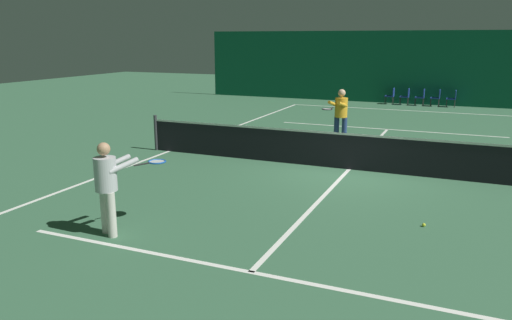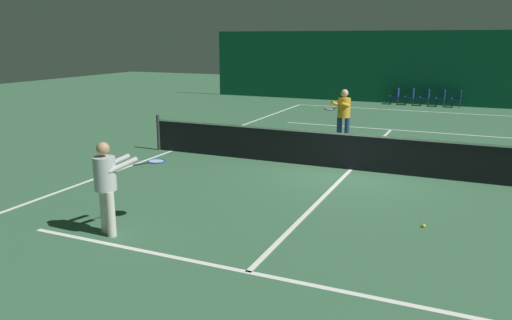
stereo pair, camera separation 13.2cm
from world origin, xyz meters
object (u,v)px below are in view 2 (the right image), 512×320
object	(u,v)px
player_far	(343,112)
courtside_chair_0	(396,95)
tennis_ball	(424,226)
tennis_net	(352,151)
courtside_chair_3	(442,97)
courtside_chair_4	(458,98)
player_near	(108,181)
courtside_chair_2	(426,96)
courtside_chair_1	(411,96)

from	to	relation	value
player_far	courtside_chair_0	distance (m)	10.87
courtside_chair_0	tennis_ball	xyz separation A→B (m)	(3.16, -17.50, -0.45)
tennis_net	courtside_chair_3	world-z (taller)	tennis_net
courtside_chair_4	tennis_ball	size ratio (longest dim) A/B	12.73
player_near	courtside_chair_3	distance (m)	20.41
courtside_chair_0	courtside_chair_2	bearing A→B (deg)	90.00
courtside_chair_2	tennis_ball	size ratio (longest dim) A/B	12.73
tennis_net	tennis_ball	world-z (taller)	tennis_net
courtside_chair_1	tennis_ball	xyz separation A→B (m)	(2.42, -17.50, -0.45)
courtside_chair_1	courtside_chair_2	distance (m)	0.75
player_near	courtside_chair_0	distance (m)	20.09
courtside_chair_1	tennis_ball	world-z (taller)	courtside_chair_1
courtside_chair_4	courtside_chair_1	bearing A→B (deg)	-90.00
courtside_chair_4	tennis_ball	distance (m)	17.51
player_far	courtside_chair_3	size ratio (longest dim) A/B	2.09
tennis_net	courtside_chair_2	distance (m)	14.01
tennis_net	courtside_chair_2	size ratio (longest dim) A/B	14.29
tennis_ball	player_far	bearing A→B (deg)	115.68
player_near	courtside_chair_2	size ratio (longest dim) A/B	1.95
tennis_ball	player_near	bearing A→B (deg)	-153.34
tennis_ball	courtside_chair_2	bearing A→B (deg)	95.45
courtside_chair_0	tennis_ball	distance (m)	17.79
player_near	courtside_chair_4	size ratio (longest dim) A/B	1.95
tennis_net	player_far	world-z (taller)	player_far
tennis_ball	courtside_chair_4	bearing A→B (deg)	90.57
tennis_net	courtside_chair_0	xyz separation A→B (m)	(-1.00, 14.00, -0.03)
tennis_ball	courtside_chair_3	bearing A→B (deg)	93.01
player_far	tennis_ball	world-z (taller)	player_far
player_far	player_near	bearing A→B (deg)	0.07
tennis_net	courtside_chair_4	size ratio (longest dim) A/B	14.29
courtside_chair_1	courtside_chair_4	distance (m)	2.24
player_near	courtside_chair_1	xyz separation A→B (m)	(2.56, 20.00, -0.47)
player_far	courtside_chair_1	distance (m)	10.89
courtside_chair_0	courtside_chair_3	size ratio (longest dim) A/B	1.00
tennis_net	player_near	size ratio (longest dim) A/B	7.33
player_near	courtside_chair_0	world-z (taller)	player_near
tennis_ball	courtside_chair_1	bearing A→B (deg)	97.86
tennis_ball	courtside_chair_0	bearing A→B (deg)	100.24
courtside_chair_0	courtside_chair_4	distance (m)	2.99
courtside_chair_3	courtside_chair_1	bearing A→B (deg)	-90.00
player_far	courtside_chair_3	world-z (taller)	player_far
courtside_chair_1	courtside_chair_4	xyz separation A→B (m)	(2.24, 0.00, 0.00)
courtside_chair_1	courtside_chair_2	xyz separation A→B (m)	(0.75, 0.00, 0.00)
courtside_chair_2	courtside_chair_4	distance (m)	1.49
tennis_net	courtside_chair_1	distance (m)	14.00
courtside_chair_1	player_near	bearing A→B (deg)	-7.29
tennis_net	courtside_chair_3	distance (m)	14.05
courtside_chair_3	tennis_ball	distance (m)	17.53
player_near	courtside_chair_4	bearing A→B (deg)	13.43
courtside_chair_1	player_far	bearing A→B (deg)	-4.12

